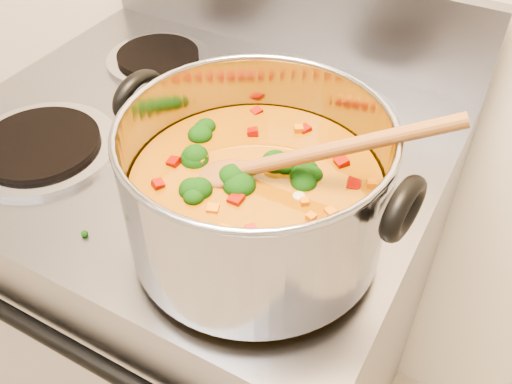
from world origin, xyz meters
TOP-DOWN VIEW (x-y plane):
  - electric_range at (0.07, 1.16)m, footprint 0.74×0.67m
  - stockpot at (0.27, 1.00)m, footprint 0.36×0.30m
  - wooden_spoon at (0.29, 1.01)m, footprint 0.28×0.14m
  - cooktop_crumbs at (0.22, 1.05)m, footprint 0.39×0.27m

SIDE VIEW (x-z plane):
  - electric_range at x=0.07m, z-range -0.07..1.01m
  - cooktop_crumbs at x=0.22m, z-range 0.92..0.93m
  - stockpot at x=0.27m, z-range 0.92..1.10m
  - wooden_spoon at x=0.29m, z-range 0.99..1.12m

